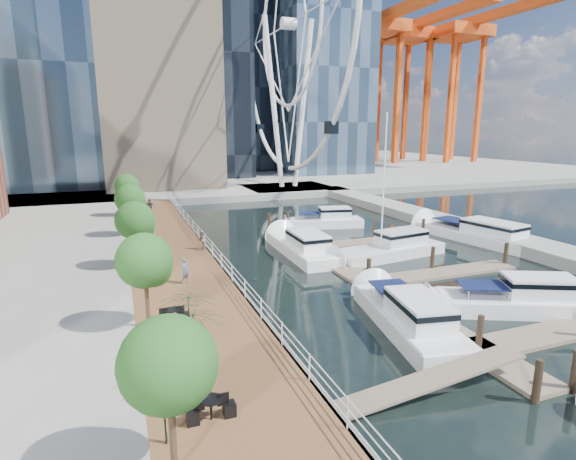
# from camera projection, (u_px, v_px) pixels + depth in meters

# --- Properties ---
(ground) EXTENTS (520.00, 520.00, 0.00)m
(ground) POSITION_uv_depth(u_px,v_px,m) (399.00, 343.00, 21.92)
(ground) COLOR black
(ground) RESTS_ON ground
(boardwalk) EXTENTS (6.00, 60.00, 1.00)m
(boardwalk) POSITION_uv_depth(u_px,v_px,m) (173.00, 267.00, 32.38)
(boardwalk) COLOR brown
(boardwalk) RESTS_ON ground
(seawall) EXTENTS (0.25, 60.00, 1.00)m
(seawall) POSITION_uv_depth(u_px,v_px,m) (214.00, 263.00, 33.42)
(seawall) COLOR #595954
(seawall) RESTS_ON ground
(land_far) EXTENTS (200.00, 114.00, 1.00)m
(land_far) POSITION_uv_depth(u_px,v_px,m) (168.00, 168.00, 114.86)
(land_far) COLOR gray
(land_far) RESTS_ON ground
(breakwater) EXTENTS (4.00, 60.00, 1.00)m
(breakwater) POSITION_uv_depth(u_px,v_px,m) (450.00, 224.00, 46.98)
(breakwater) COLOR gray
(breakwater) RESTS_ON ground
(pier) EXTENTS (14.00, 12.00, 1.00)m
(pier) POSITION_uv_depth(u_px,v_px,m) (288.00, 190.00, 74.09)
(pier) COLOR gray
(pier) RESTS_ON ground
(railing) EXTENTS (0.10, 60.00, 1.05)m
(railing) POSITION_uv_depth(u_px,v_px,m) (212.00, 250.00, 33.16)
(railing) COLOR white
(railing) RESTS_ON boardwalk
(floating_docks) EXTENTS (16.00, 34.00, 2.60)m
(floating_docks) POSITION_uv_depth(u_px,v_px,m) (412.00, 262.00, 33.68)
(floating_docks) COLOR #6D6051
(floating_docks) RESTS_ON ground
(ferris_wheel) EXTENTS (5.80, 45.60, 47.80)m
(ferris_wheel) POSITION_uv_depth(u_px,v_px,m) (288.00, 24.00, 68.53)
(ferris_wheel) COLOR white
(ferris_wheel) RESTS_ON ground
(port_cranes) EXTENTS (40.00, 52.00, 38.00)m
(port_cranes) POSITION_uv_depth(u_px,v_px,m) (409.00, 94.00, 128.24)
(port_cranes) COLOR #D84C14
(port_cranes) RESTS_ON ground
(street_trees) EXTENTS (2.60, 42.60, 4.60)m
(street_trees) POSITION_uv_depth(u_px,v_px,m) (135.00, 221.00, 29.81)
(street_trees) COLOR #3F2B1C
(street_trees) RESTS_ON ground
(cafe_tables) EXTENTS (2.50, 13.70, 0.74)m
(cafe_tables) POSITION_uv_depth(u_px,v_px,m) (189.00, 380.00, 16.20)
(cafe_tables) COLOR black
(cafe_tables) RESTS_ON ground
(yacht_foreground) EXTENTS (10.13, 6.60, 2.15)m
(yacht_foreground) POSITION_uv_depth(u_px,v_px,m) (517.00, 312.00, 25.72)
(yacht_foreground) COLOR white
(yacht_foreground) RESTS_ON ground
(pedestrian_near) EXTENTS (0.69, 0.67, 1.60)m
(pedestrian_near) POSITION_uv_depth(u_px,v_px,m) (185.00, 271.00, 27.33)
(pedestrian_near) COLOR #4E5768
(pedestrian_near) RESTS_ON boardwalk
(pedestrian_mid) EXTENTS (0.64, 0.79, 1.54)m
(pedestrian_mid) POSITION_uv_depth(u_px,v_px,m) (202.00, 240.00, 34.99)
(pedestrian_mid) COLOR gray
(pedestrian_mid) RESTS_ON boardwalk
(pedestrian_far) EXTENTS (1.12, 0.91, 1.78)m
(pedestrian_far) POSITION_uv_depth(u_px,v_px,m) (150.00, 207.00, 49.30)
(pedestrian_far) COLOR #333B40
(pedestrian_far) RESTS_ON boardwalk
(moored_yachts) EXTENTS (22.76, 37.22, 11.50)m
(moored_yachts) POSITION_uv_depth(u_px,v_px,m) (400.00, 260.00, 35.99)
(moored_yachts) COLOR silver
(moored_yachts) RESTS_ON ground
(cafe_seating) EXTENTS (4.93, 9.24, 2.51)m
(cafe_seating) POSITION_uv_depth(u_px,v_px,m) (183.00, 352.00, 16.48)
(cafe_seating) COLOR #103B10
(cafe_seating) RESTS_ON ground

